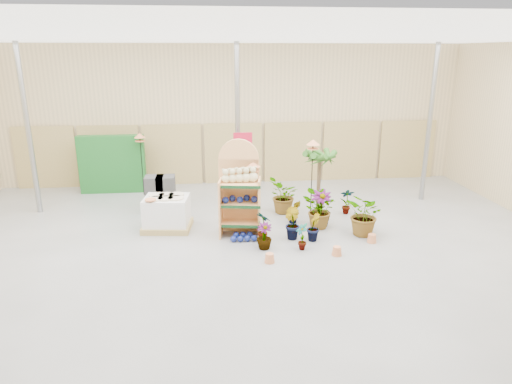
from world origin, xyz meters
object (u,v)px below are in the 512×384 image
Objects in this scene: bird_table_front at (253,166)px; potted_plant_2 at (317,210)px; display_shelf at (239,191)px; pallet_stack at (167,213)px.

bird_table_front reaches higher than potted_plant_2.
display_shelf is 0.69m from bird_table_front.
display_shelf is at bearing -171.79° from bird_table_front.
display_shelf is at bearing -6.74° from pallet_stack.
pallet_stack is at bearing 169.95° from bird_table_front.
potted_plant_2 is (1.95, 0.10, -0.58)m from display_shelf.
bird_table_front is (0.34, 0.05, 0.60)m from display_shelf.
pallet_stack is (-1.78, 0.42, -0.63)m from display_shelf.
pallet_stack is at bearing 175.49° from display_shelf.
display_shelf is 2.46× the size of potted_plant_2.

